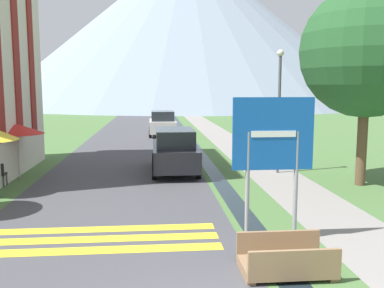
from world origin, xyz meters
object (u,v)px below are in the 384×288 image
cafe_umbrella_rear_red (17,129)px  streetlamp (279,100)px  parked_car_near (175,151)px  parked_car_far (163,123)px  tree_by_path (367,52)px  footbridge (286,261)px  road_sign (273,147)px

cafe_umbrella_rear_red → streetlamp: (10.38, 0.08, 1.07)m
cafe_umbrella_rear_red → streetlamp: 10.43m
parked_car_near → cafe_umbrella_rear_red: cafe_umbrella_rear_red is taller
parked_car_far → tree_by_path: 18.35m
footbridge → streetlamp: 10.24m
road_sign → tree_by_path: (4.80, 5.31, 2.57)m
parked_car_near → cafe_umbrella_rear_red: size_ratio=2.11×
road_sign → parked_car_near: (-1.78, 8.28, -1.27)m
road_sign → parked_car_near: size_ratio=0.74×
streetlamp → parked_car_near: bearing=173.6°
parked_car_far → tree_by_path: size_ratio=0.58×
parked_car_far → streetlamp: size_ratio=0.82×
footbridge → tree_by_path: (4.98, 7.01, 4.53)m
road_sign → footbridge: road_sign is taller
parked_car_near → cafe_umbrella_rear_red: 6.23m
parked_car_near → tree_by_path: 8.18m
footbridge → streetlamp: streetlamp is taller
cafe_umbrella_rear_red → tree_by_path: tree_by_path is taller
footbridge → cafe_umbrella_rear_red: cafe_umbrella_rear_red is taller
footbridge → parked_car_near: size_ratio=0.38×
parked_car_far → cafe_umbrella_rear_red: cafe_umbrella_rear_red is taller
streetlamp → parked_car_far: bearing=107.4°
cafe_umbrella_rear_red → tree_by_path: bearing=-10.8°
parked_car_near → streetlamp: bearing=-6.4°
parked_car_near → tree_by_path: bearing=-24.3°
cafe_umbrella_rear_red → streetlamp: bearing=0.4°
parked_car_far → tree_by_path: bearing=-67.9°
streetlamp → tree_by_path: (2.33, -2.49, 1.76)m
road_sign → footbridge: size_ratio=1.94×
cafe_umbrella_rear_red → footbridge: bearing=-50.6°
parked_car_far → tree_by_path: tree_by_path is taller
parked_car_near → tree_by_path: tree_by_path is taller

